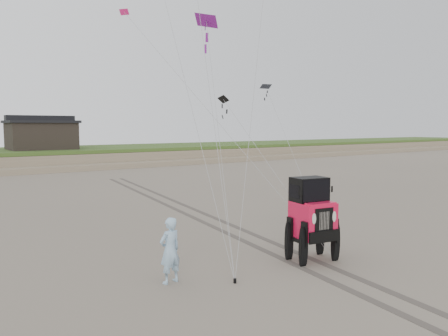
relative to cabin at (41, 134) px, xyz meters
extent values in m
plane|color=#6B6054|center=(-2.00, -37.00, -3.24)|extent=(160.00, 160.00, 0.00)
cube|color=#7A6B54|center=(-2.00, 1.00, -2.54)|extent=(160.00, 12.00, 1.40)
cube|color=#2D4719|center=(-2.00, 1.00, -1.69)|extent=(160.00, 12.00, 0.35)
cube|color=#7A6B54|center=(-2.00, -5.50, -2.99)|extent=(160.00, 3.50, 0.50)
cube|color=black|center=(0.00, 0.00, -0.21)|extent=(6.00, 5.00, 2.60)
cube|color=black|center=(0.00, 0.00, 1.21)|extent=(6.40, 5.40, 0.25)
cube|color=black|center=(0.00, 0.00, 1.59)|extent=(6.40, 1.20, 0.50)
imported|color=#84B1CC|center=(-5.19, -36.31, -2.38)|extent=(0.68, 0.51, 1.71)
cube|color=#7C1783|center=(2.55, -26.20, 6.32)|extent=(1.09, 1.44, 0.80)
cube|color=#DF1B6D|center=(-3.00, -28.50, 5.47)|extent=(0.36, 0.41, 0.22)
cube|color=black|center=(-0.97, -32.72, 1.76)|extent=(0.28, 0.52, 0.30)
cube|color=black|center=(3.05, -30.44, 2.61)|extent=(0.41, 0.54, 0.27)
cylinder|color=black|center=(-3.85, -37.29, -3.18)|extent=(0.08, 0.08, 0.12)
cylinder|color=black|center=(-0.27, -37.53, -3.18)|extent=(0.08, 0.08, 0.12)
cube|color=#4C443D|center=(-0.40, -29.00, -3.23)|extent=(4.42, 29.74, 0.01)
cube|color=#4C443D|center=(0.40, -29.00, -3.23)|extent=(4.42, 29.74, 0.01)
camera|label=1|loc=(-10.37, -45.97, 0.77)|focal=35.00mm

